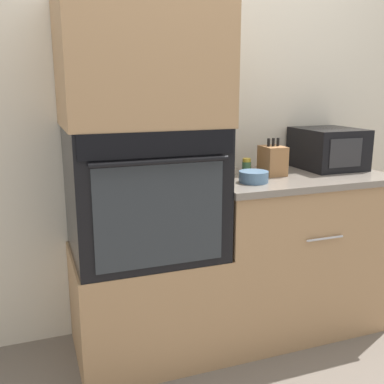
% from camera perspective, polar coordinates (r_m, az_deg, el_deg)
% --- Properties ---
extents(ground_plane, '(12.00, 12.00, 0.00)m').
position_cam_1_polar(ground_plane, '(2.49, 5.20, -21.18)').
color(ground_plane, '#6B6056').
extents(wall_back, '(8.00, 0.05, 2.50)m').
position_cam_1_polar(wall_back, '(2.64, -0.17, 9.91)').
color(wall_back, beige).
rests_on(wall_back, ground_plane).
extents(oven_cabinet_base, '(0.75, 0.60, 0.57)m').
position_cam_1_polar(oven_cabinet_base, '(2.48, -5.81, -13.70)').
color(oven_cabinet_base, '#A87F56').
rests_on(oven_cabinet_base, ground_plane).
extents(wall_oven, '(0.72, 0.64, 0.65)m').
position_cam_1_polar(wall_oven, '(2.26, -6.16, 0.16)').
color(wall_oven, black).
rests_on(wall_oven, oven_cabinet_base).
extents(oven_cabinet_upper, '(0.75, 0.60, 0.62)m').
position_cam_1_polar(oven_cabinet_upper, '(2.21, -6.61, 16.35)').
color(oven_cabinet_upper, '#A87F56').
rests_on(oven_cabinet_upper, wall_oven).
extents(counter_unit, '(1.03, 0.63, 0.92)m').
position_cam_1_polar(counter_unit, '(2.73, 12.39, -7.24)').
color(counter_unit, '#A87F56').
rests_on(counter_unit, ground_plane).
extents(microwave, '(0.35, 0.38, 0.24)m').
position_cam_1_polar(microwave, '(2.84, 16.87, 5.32)').
color(microwave, black).
rests_on(microwave, counter_unit).
extents(knife_block, '(0.12, 0.15, 0.21)m').
position_cam_1_polar(knife_block, '(2.55, 10.19, 3.97)').
color(knife_block, olive).
rests_on(knife_block, counter_unit).
extents(bowl, '(0.15, 0.15, 0.06)m').
position_cam_1_polar(bowl, '(2.34, 7.83, 1.93)').
color(bowl, '#517599').
rests_on(bowl, counter_unit).
extents(condiment_jar_near, '(0.05, 0.05, 0.08)m').
position_cam_1_polar(condiment_jar_near, '(2.64, 3.50, 3.58)').
color(condiment_jar_near, '#427047').
rests_on(condiment_jar_near, counter_unit).
extents(condiment_jar_mid, '(0.05, 0.05, 0.09)m').
position_cam_1_polar(condiment_jar_mid, '(2.55, 6.94, 3.23)').
color(condiment_jar_mid, '#427047').
rests_on(condiment_jar_mid, counter_unit).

